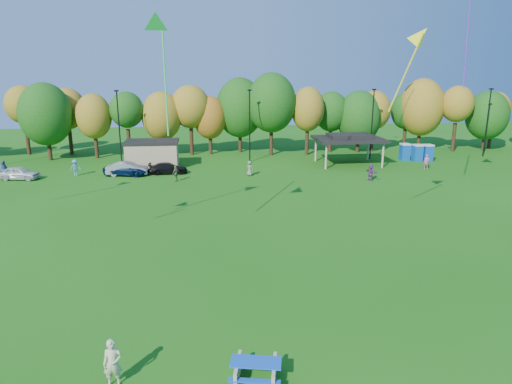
{
  "coord_description": "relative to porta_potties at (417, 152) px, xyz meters",
  "views": [
    {
      "loc": [
        -4.03,
        -17.26,
        11.29
      ],
      "look_at": [
        -1.25,
        6.0,
        5.06
      ],
      "focal_mm": 32.0,
      "sensor_mm": 36.0,
      "label": 1
    }
  ],
  "objects": [
    {
      "name": "ground",
      "position": [
        -23.5,
        -38.09,
        -1.1
      ],
      "size": [
        160.0,
        160.0,
        0.0
      ],
      "primitive_type": "plane",
      "color": "#19600F",
      "rests_on": "ground"
    },
    {
      "name": "tree_line",
      "position": [
        -24.53,
        7.43,
        4.82
      ],
      "size": [
        93.57,
        10.55,
        11.15
      ],
      "color": "black",
      "rests_on": "ground"
    },
    {
      "name": "lamp_posts",
      "position": [
        -21.5,
        1.91,
        3.8
      ],
      "size": [
        64.5,
        0.25,
        9.09
      ],
      "color": "black",
      "rests_on": "ground"
    },
    {
      "name": "utility_building",
      "position": [
        -33.5,
        -0.09,
        0.54
      ],
      "size": [
        6.3,
        4.3,
        3.25
      ],
      "color": "tan",
      "rests_on": "ground"
    },
    {
      "name": "pavilion",
      "position": [
        -9.5,
        -1.09,
        2.13
      ],
      "size": [
        8.2,
        6.2,
        3.77
      ],
      "color": "tan",
      "rests_on": "ground"
    },
    {
      "name": "porta_potties",
      "position": [
        0.0,
        0.0,
        0.0
      ],
      "size": [
        3.75,
        2.25,
        2.18
      ],
      "color": "#0C4BA7",
      "rests_on": "ground"
    },
    {
      "name": "picnic_table",
      "position": [
        -25.78,
        -40.67,
        -0.62
      ],
      "size": [
        2.19,
        1.93,
        0.82
      ],
      "rotation": [
        0.0,
        0.0,
        -0.21
      ],
      "color": "tan",
      "rests_on": "ground"
    },
    {
      "name": "kite_flyer",
      "position": [
        -31.02,
        -40.34,
        -0.15
      ],
      "size": [
        0.72,
        0.5,
        1.89
      ],
      "primitive_type": "imported",
      "rotation": [
        0.0,
        0.0,
        0.07
      ],
      "color": "beige",
      "rests_on": "ground"
    },
    {
      "name": "car_a",
      "position": [
        -47.09,
        -5.01,
        -0.39
      ],
      "size": [
        4.38,
        2.35,
        1.42
      ],
      "primitive_type": "imported",
      "rotation": [
        0.0,
        0.0,
        1.4
      ],
      "color": "silver",
      "rests_on": "ground"
    },
    {
      "name": "car_b",
      "position": [
        -35.86,
        -4.3,
        -0.34
      ],
      "size": [
        4.68,
        1.91,
        1.51
      ],
      "primitive_type": "imported",
      "rotation": [
        0.0,
        0.0,
        1.5
      ],
      "color": "#949599",
      "rests_on": "ground"
    },
    {
      "name": "car_c",
      "position": [
        -35.95,
        -4.19,
        -0.4
      ],
      "size": [
        5.4,
        3.43,
        1.39
      ],
      "primitive_type": "imported",
      "rotation": [
        0.0,
        0.0,
        1.33
      ],
      "color": "#0B1E46",
      "rests_on": "ground"
    },
    {
      "name": "car_d",
      "position": [
        -31.42,
        -3.97,
        -0.47
      ],
      "size": [
        4.36,
        1.85,
        1.25
      ],
      "primitive_type": "imported",
      "rotation": [
        0.0,
        0.0,
        1.59
      ],
      "color": "black",
      "rests_on": "ground"
    },
    {
      "name": "far_person_0",
      "position": [
        -9.86,
        -9.93,
        -0.21
      ],
      "size": [
        1.12,
        1.71,
        1.77
      ],
      "primitive_type": "imported",
      "rotation": [
        0.0,
        0.0,
        1.97
      ],
      "color": "#88398A",
      "rests_on": "ground"
    },
    {
      "name": "far_person_1",
      "position": [
        -22.37,
        -6.13,
        -0.25
      ],
      "size": [
        0.97,
        0.96,
        1.69
      ],
      "primitive_type": "imported",
      "rotation": [
        0.0,
        0.0,
        2.39
      ],
      "color": "#707C55",
      "rests_on": "ground"
    },
    {
      "name": "far_person_2",
      "position": [
        -30.36,
        -7.91,
        -0.24
      ],
      "size": [
        0.95,
        1.05,
        1.71
      ],
      "primitive_type": "imported",
      "rotation": [
        0.0,
        0.0,
        4.05
      ],
      "color": "olive",
      "rests_on": "ground"
    },
    {
      "name": "far_person_3",
      "position": [
        -49.19,
        -3.6,
        -0.17
      ],
      "size": [
        0.96,
        0.78,
        1.85
      ],
      "primitive_type": "imported",
      "rotation": [
        0.0,
        0.0,
        3.24
      ],
      "color": "#4A5FA3",
      "rests_on": "ground"
    },
    {
      "name": "far_person_4",
      "position": [
        -1.12,
        -4.99,
        -0.22
      ],
      "size": [
        0.75,
        0.62,
        1.76
      ],
      "primitive_type": "imported",
      "rotation": [
        0.0,
        0.0,
        5.92
      ],
      "color": "#CA5F81",
      "rests_on": "ground"
    },
    {
      "name": "far_person_5",
      "position": [
        -41.54,
        -3.95,
        -0.17
      ],
      "size": [
        1.38,
        1.18,
        1.85
      ],
      "primitive_type": "imported",
      "rotation": [
        0.0,
        0.0,
        0.5
      ],
      "color": "teal",
      "rests_on": "ground"
    },
    {
      "name": "kite_2",
      "position": [
        -13.82,
        -26.91,
        12.23
      ],
      "size": [
        3.04,
        2.47,
        5.46
      ],
      "color": "#FFF51A"
    },
    {
      "name": "kite_11",
      "position": [
        -29.79,
        -29.07,
        12.85
      ],
      "size": [
        1.61,
        4.34,
        7.41
      ],
      "color": "green"
    }
  ]
}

